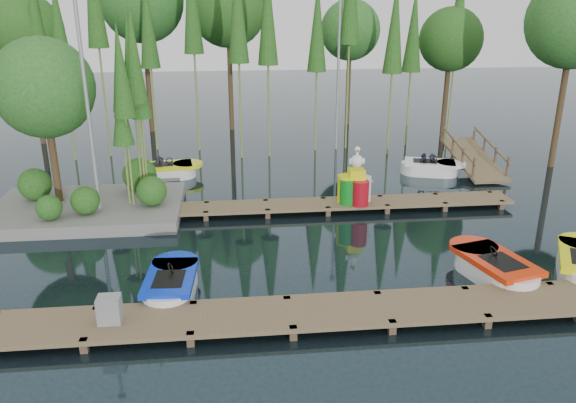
{
  "coord_description": "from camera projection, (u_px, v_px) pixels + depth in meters",
  "views": [
    {
      "loc": [
        -1.21,
        -15.32,
        6.76
      ],
      "look_at": [
        0.5,
        0.5,
        1.1
      ],
      "focal_mm": 35.0,
      "sensor_mm": 36.0,
      "label": 1
    }
  ],
  "objects": [
    {
      "name": "lamp_rear",
      "position": [
        339.0,
        59.0,
        26.02
      ],
      "size": [
        0.3,
        0.3,
        7.25
      ],
      "color": "gray",
      "rests_on": "ground"
    },
    {
      "name": "near_dock",
      "position": [
        290.0,
        314.0,
        12.44
      ],
      "size": [
        18.0,
        1.5,
        0.5
      ],
      "color": "brown",
      "rests_on": "ground"
    },
    {
      "name": "boat_blue",
      "position": [
        171.0,
        285.0,
        13.69
      ],
      "size": [
        1.32,
        2.64,
        0.87
      ],
      "rotation": [
        0.0,
        0.0,
        -0.06
      ],
      "color": "white",
      "rests_on": "ground"
    },
    {
      "name": "seagull_post",
      "position": [
        366.0,
        186.0,
        19.13
      ],
      "size": [
        0.51,
        0.28,
        0.82
      ],
      "color": "gray",
      "rests_on": "far_dock"
    },
    {
      "name": "ramp",
      "position": [
        474.0,
        158.0,
        23.54
      ],
      "size": [
        1.5,
        3.94,
        1.49
      ],
      "color": "brown",
      "rests_on": "ground"
    },
    {
      "name": "far_dock",
      "position": [
        296.0,
        205.0,
        19.1
      ],
      "size": [
        15.0,
        1.2,
        0.5
      ],
      "color": "brown",
      "rests_on": "ground"
    },
    {
      "name": "boat_white_far",
      "position": [
        431.0,
        168.0,
        23.3
      ],
      "size": [
        2.85,
        1.91,
        1.24
      ],
      "rotation": [
        0.0,
        0.0,
        0.39
      ],
      "color": "white",
      "rests_on": "ground"
    },
    {
      "name": "yellow_barrel",
      "position": [
        347.0,
        189.0,
        19.09
      ],
      "size": [
        0.63,
        0.63,
        0.94
      ],
      "primitive_type": "cylinder",
      "color": "#E6E90C",
      "rests_on": "far_dock"
    },
    {
      "name": "drum_cluster",
      "position": [
        357.0,
        187.0,
        18.95
      ],
      "size": [
        1.14,
        1.04,
        1.96
      ],
      "color": "#0D7A19",
      "rests_on": "far_dock"
    },
    {
      "name": "lamp_island",
      "position": [
        85.0,
        89.0,
        17.09
      ],
      "size": [
        0.3,
        0.3,
        7.25
      ],
      "color": "gray",
      "rests_on": "ground"
    },
    {
      "name": "boat_red",
      "position": [
        494.0,
        269.0,
        14.47
      ],
      "size": [
        1.93,
        3.05,
        0.95
      ],
      "rotation": [
        0.0,
        0.0,
        0.25
      ],
      "color": "white",
      "rests_on": "ground"
    },
    {
      "name": "island",
      "position": [
        70.0,
        120.0,
        18.11
      ],
      "size": [
        6.2,
        4.2,
        6.75
      ],
      "color": "slate",
      "rests_on": "ground"
    },
    {
      "name": "tree_screen",
      "position": [
        205.0,
        18.0,
        24.4
      ],
      "size": [
        34.42,
        18.53,
        10.31
      ],
      "color": "#44321C",
      "rests_on": "ground"
    },
    {
      "name": "ground_plane",
      "position": [
        273.0,
        242.0,
        16.73
      ],
      "size": [
        90.0,
        90.0,
        0.0
      ],
      "primitive_type": "plane",
      "color": "#1B2C33"
    },
    {
      "name": "boat_yellow_far",
      "position": [
        167.0,
        171.0,
        22.86
      ],
      "size": [
        2.81,
        1.52,
        1.34
      ],
      "rotation": [
        0.0,
        0.0,
        -0.23
      ],
      "color": "white",
      "rests_on": "ground"
    },
    {
      "name": "utility_cabinet",
      "position": [
        109.0,
        309.0,
        11.92
      ],
      "size": [
        0.49,
        0.41,
        0.59
      ],
      "primitive_type": "cube",
      "color": "gray",
      "rests_on": "near_dock"
    }
  ]
}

